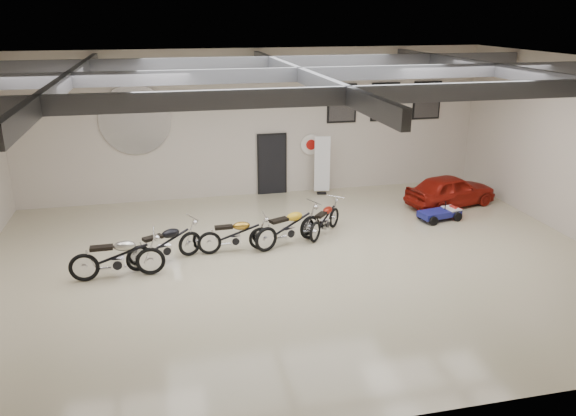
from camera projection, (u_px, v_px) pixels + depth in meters
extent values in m
cube|color=tan|center=(298.00, 263.00, 14.40)|extent=(16.00, 12.00, 0.01)
cube|color=slate|center=(300.00, 63.00, 12.75)|extent=(16.00, 12.00, 0.01)
cube|color=beige|center=(257.00, 124.00, 19.10)|extent=(16.00, 0.02, 5.00)
cube|color=black|center=(272.00, 165.00, 19.63)|extent=(0.92, 0.08, 2.10)
imported|color=maroon|center=(451.00, 190.00, 18.53)|extent=(1.94, 3.32, 1.06)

